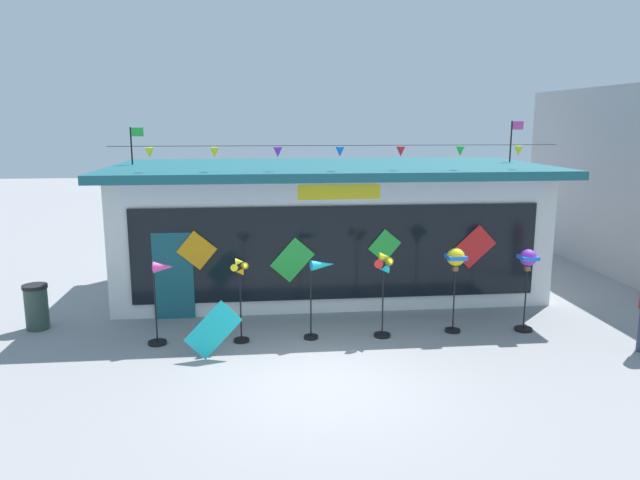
% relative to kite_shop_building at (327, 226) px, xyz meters
% --- Properties ---
extents(ground_plane, '(80.00, 80.00, 0.00)m').
position_rel_kite_shop_building_xyz_m(ground_plane, '(-0.79, -5.94, -1.71)').
color(ground_plane, gray).
extents(kite_shop_building, '(10.87, 5.46, 4.45)m').
position_rel_kite_shop_building_xyz_m(kite_shop_building, '(0.00, 0.00, 0.00)').
color(kite_shop_building, silver).
rests_on(kite_shop_building, ground_plane).
extents(wind_spinner_far_left, '(0.58, 0.38, 1.72)m').
position_rel_kite_shop_building_xyz_m(wind_spinner_far_left, '(-3.79, -3.86, -0.56)').
color(wind_spinner_far_left, black).
rests_on(wind_spinner_far_left, ground_plane).
extents(wind_spinner_left, '(0.35, 0.31, 1.77)m').
position_rel_kite_shop_building_xyz_m(wind_spinner_left, '(-2.22, -3.93, -0.60)').
color(wind_spinner_left, black).
rests_on(wind_spinner_left, ground_plane).
extents(wind_spinner_center_left, '(0.66, 0.32, 1.68)m').
position_rel_kite_shop_building_xyz_m(wind_spinner_center_left, '(-0.60, -3.87, -0.44)').
color(wind_spinner_center_left, black).
rests_on(wind_spinner_center_left, ground_plane).
extents(wind_spinner_center_right, '(0.44, 0.35, 1.82)m').
position_rel_kite_shop_building_xyz_m(wind_spinner_center_right, '(0.71, -3.94, -0.45)').
color(wind_spinner_center_right, black).
rests_on(wind_spinner_center_right, ground_plane).
extents(wind_spinner_right, '(0.39, 0.39, 1.84)m').
position_rel_kite_shop_building_xyz_m(wind_spinner_right, '(2.27, -3.79, -0.21)').
color(wind_spinner_right, black).
rests_on(wind_spinner_right, ground_plane).
extents(wind_spinner_far_right, '(0.38, 0.38, 1.79)m').
position_rel_kite_shop_building_xyz_m(wind_spinner_far_right, '(3.82, -3.86, -0.32)').
color(wind_spinner_far_right, black).
rests_on(wind_spinner_far_right, ground_plane).
extents(trash_bin, '(0.52, 0.52, 0.99)m').
position_rel_kite_shop_building_xyz_m(trash_bin, '(-6.65, -2.65, -1.20)').
color(trash_bin, '#2D4238').
rests_on(trash_bin, ground_plane).
extents(display_kite_on_ground, '(1.11, 0.20, 1.11)m').
position_rel_kite_shop_building_xyz_m(display_kite_on_ground, '(-2.72, -4.70, -1.15)').
color(display_kite_on_ground, '#19B7BC').
rests_on(display_kite_on_ground, ground_plane).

